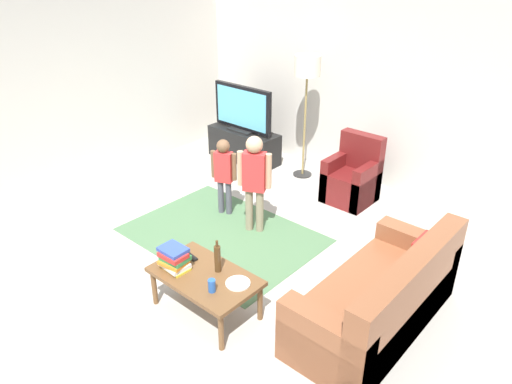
{
  "coord_description": "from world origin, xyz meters",
  "views": [
    {
      "loc": [
        3.13,
        -2.95,
        3.07
      ],
      "look_at": [
        0.0,
        0.6,
        0.65
      ],
      "focal_mm": 33.61,
      "sensor_mm": 36.0,
      "label": 1
    }
  ],
  "objects_px": {
    "soda_can": "(212,286)",
    "plate": "(238,283)",
    "bottle": "(218,258)",
    "coffee_table": "(205,279)",
    "tv_remote": "(191,256)",
    "child_center": "(254,176)",
    "child_near_tv": "(224,170)",
    "couch": "(383,302)",
    "tv_stand": "(244,145)",
    "floor_lamp": "(307,73)",
    "armchair": "(353,179)",
    "tv": "(243,109)",
    "book_stack": "(174,259)"
  },
  "relations": [
    {
      "from": "armchair",
      "to": "soda_can",
      "type": "relative_size",
      "value": 7.5
    },
    {
      "from": "tv_remote",
      "to": "plate",
      "type": "relative_size",
      "value": 0.77
    },
    {
      "from": "couch",
      "to": "floor_lamp",
      "type": "distance_m",
      "value": 3.53
    },
    {
      "from": "soda_can",
      "to": "armchair",
      "type": "bearing_deg",
      "value": 97.46
    },
    {
      "from": "bottle",
      "to": "soda_can",
      "type": "distance_m",
      "value": 0.3
    },
    {
      "from": "armchair",
      "to": "floor_lamp",
      "type": "xyz_separation_m",
      "value": [
        -0.97,
        0.19,
        1.25
      ]
    },
    {
      "from": "soda_can",
      "to": "book_stack",
      "type": "bearing_deg",
      "value": -179.99
    },
    {
      "from": "tv_remote",
      "to": "child_near_tv",
      "type": "bearing_deg",
      "value": 130.85
    },
    {
      "from": "bottle",
      "to": "child_near_tv",
      "type": "bearing_deg",
      "value": 132.98
    },
    {
      "from": "soda_can",
      "to": "plate",
      "type": "xyz_separation_m",
      "value": [
        0.1,
        0.22,
        -0.05
      ]
    },
    {
      "from": "couch",
      "to": "coffee_table",
      "type": "bearing_deg",
      "value": -146.58
    },
    {
      "from": "couch",
      "to": "plate",
      "type": "xyz_separation_m",
      "value": [
        -1.02,
        -0.78,
        0.14
      ]
    },
    {
      "from": "floor_lamp",
      "to": "coffee_table",
      "type": "relative_size",
      "value": 1.78
    },
    {
      "from": "child_center",
      "to": "bottle",
      "type": "bearing_deg",
      "value": -61.82
    },
    {
      "from": "coffee_table",
      "to": "bottle",
      "type": "distance_m",
      "value": 0.23
    },
    {
      "from": "book_stack",
      "to": "armchair",
      "type": "bearing_deg",
      "value": 88.04
    },
    {
      "from": "tv",
      "to": "child_center",
      "type": "xyz_separation_m",
      "value": [
        1.57,
        -1.49,
        -0.12
      ]
    },
    {
      "from": "tv_stand",
      "to": "child_center",
      "type": "relative_size",
      "value": 0.99
    },
    {
      "from": "tv",
      "to": "floor_lamp",
      "type": "distance_m",
      "value": 1.28
    },
    {
      "from": "couch",
      "to": "soda_can",
      "type": "bearing_deg",
      "value": -138.09
    },
    {
      "from": "book_stack",
      "to": "plate",
      "type": "relative_size",
      "value": 1.25
    },
    {
      "from": "armchair",
      "to": "child_near_tv",
      "type": "relative_size",
      "value": 0.89
    },
    {
      "from": "couch",
      "to": "plate",
      "type": "distance_m",
      "value": 1.29
    },
    {
      "from": "tv",
      "to": "child_center",
      "type": "height_order",
      "value": "tv"
    },
    {
      "from": "child_center",
      "to": "tv_remote",
      "type": "height_order",
      "value": "child_center"
    },
    {
      "from": "child_center",
      "to": "bottle",
      "type": "distance_m",
      "value": 1.45
    },
    {
      "from": "child_center",
      "to": "child_near_tv",
      "type": "bearing_deg",
      "value": 173.56
    },
    {
      "from": "floor_lamp",
      "to": "bottle",
      "type": "bearing_deg",
      "value": -67.95
    },
    {
      "from": "coffee_table",
      "to": "floor_lamp",
      "type": "bearing_deg",
      "value": 110.44
    },
    {
      "from": "child_center",
      "to": "tv_remote",
      "type": "xyz_separation_m",
      "value": [
        0.33,
        -1.29,
        -0.3
      ]
    },
    {
      "from": "couch",
      "to": "child_near_tv",
      "type": "bearing_deg",
      "value": 167.21
    },
    {
      "from": "tv_stand",
      "to": "bottle",
      "type": "distance_m",
      "value": 3.6
    },
    {
      "from": "armchair",
      "to": "plate",
      "type": "distance_m",
      "value": 2.81
    },
    {
      "from": "tv_remote",
      "to": "tv",
      "type": "bearing_deg",
      "value": 131.73
    },
    {
      "from": "child_center",
      "to": "tv_stand",
      "type": "bearing_deg",
      "value": 136.02
    },
    {
      "from": "armchair",
      "to": "tv_remote",
      "type": "xyz_separation_m",
      "value": [
        -0.13,
        -2.77,
        0.13
      ]
    },
    {
      "from": "tv",
      "to": "plate",
      "type": "xyz_separation_m",
      "value": [
        2.52,
        -2.79,
        -0.42
      ]
    },
    {
      "from": "armchair",
      "to": "bottle",
      "type": "distance_m",
      "value": 2.77
    },
    {
      "from": "book_stack",
      "to": "tv_remote",
      "type": "bearing_deg",
      "value": 96.92
    },
    {
      "from": "tv",
      "to": "tv_remote",
      "type": "height_order",
      "value": "tv"
    },
    {
      "from": "tv",
      "to": "plate",
      "type": "distance_m",
      "value": 3.78
    },
    {
      "from": "floor_lamp",
      "to": "book_stack",
      "type": "distance_m",
      "value": 3.45
    },
    {
      "from": "coffee_table",
      "to": "tv_remote",
      "type": "distance_m",
      "value": 0.32
    },
    {
      "from": "soda_can",
      "to": "couch",
      "type": "bearing_deg",
      "value": 41.91
    },
    {
      "from": "bottle",
      "to": "tv",
      "type": "bearing_deg",
      "value": 129.14
    },
    {
      "from": "couch",
      "to": "bottle",
      "type": "distance_m",
      "value": 1.52
    },
    {
      "from": "armchair",
      "to": "tv",
      "type": "bearing_deg",
      "value": 179.48
    },
    {
      "from": "floor_lamp",
      "to": "plate",
      "type": "bearing_deg",
      "value": -63.73
    },
    {
      "from": "armchair",
      "to": "floor_lamp",
      "type": "height_order",
      "value": "floor_lamp"
    },
    {
      "from": "floor_lamp",
      "to": "plate",
      "type": "relative_size",
      "value": 8.09
    }
  ]
}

